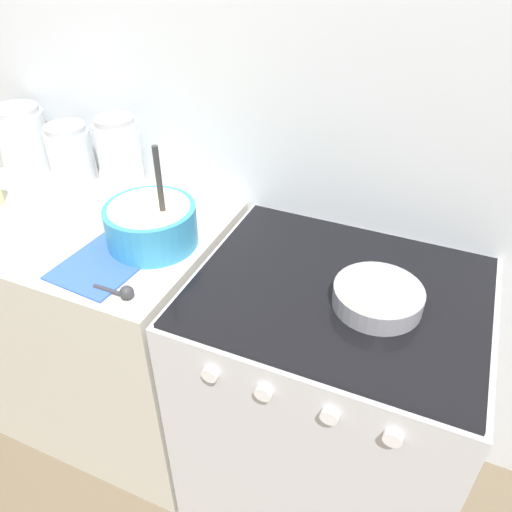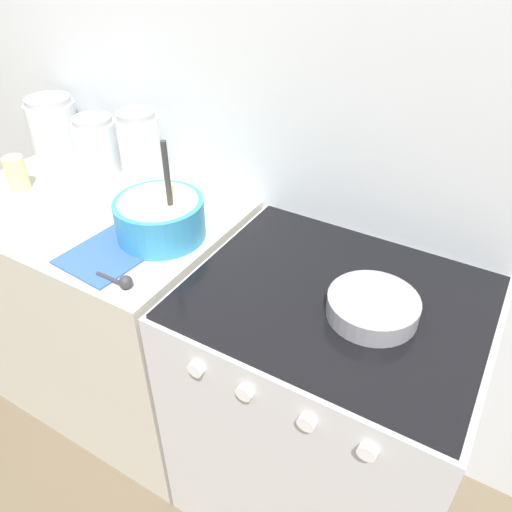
% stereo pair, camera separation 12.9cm
% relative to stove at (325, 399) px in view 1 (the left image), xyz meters
% --- Properties ---
extents(wall_back, '(4.85, 0.05, 2.40)m').
position_rel_stove_xyz_m(wall_back, '(-0.39, 0.34, 0.76)').
color(wall_back, silver).
rests_on(wall_back, ground_plane).
extents(countertop_cabinet, '(0.93, 0.62, 0.88)m').
position_rel_stove_xyz_m(countertop_cabinet, '(-0.86, 0.00, 0.00)').
color(countertop_cabinet, beige).
rests_on(countertop_cabinet, ground_plane).
extents(stove, '(0.76, 0.64, 0.88)m').
position_rel_stove_xyz_m(stove, '(0.00, 0.00, 0.00)').
color(stove, silver).
rests_on(stove, ground_plane).
extents(mixing_bowl, '(0.26, 0.26, 0.30)m').
position_rel_stove_xyz_m(mixing_bowl, '(-0.55, -0.01, 0.51)').
color(mixing_bowl, '#338CBF').
rests_on(mixing_bowl, countertop_cabinet).
extents(baking_pan, '(0.22, 0.22, 0.05)m').
position_rel_stove_xyz_m(baking_pan, '(0.10, -0.03, 0.47)').
color(baking_pan, gray).
rests_on(baking_pan, stove).
extents(storage_jar_left, '(0.18, 0.18, 0.23)m').
position_rel_stove_xyz_m(storage_jar_left, '(-1.20, 0.20, 0.54)').
color(storage_jar_left, silver).
rests_on(storage_jar_left, countertop_cabinet).
extents(storage_jar_middle, '(0.15, 0.15, 0.20)m').
position_rel_stove_xyz_m(storage_jar_middle, '(-1.00, 0.20, 0.53)').
color(storage_jar_middle, silver).
rests_on(storage_jar_middle, countertop_cabinet).
extents(storage_jar_right, '(0.14, 0.14, 0.26)m').
position_rel_stove_xyz_m(storage_jar_right, '(-0.79, 0.20, 0.55)').
color(storage_jar_right, silver).
rests_on(storage_jar_right, countertop_cabinet).
extents(recipe_page, '(0.22, 0.29, 0.01)m').
position_rel_stove_xyz_m(recipe_page, '(-0.61, -0.14, 0.44)').
color(recipe_page, '#3359B2').
rests_on(recipe_page, countertop_cabinet).
extents(measuring_spoon, '(0.12, 0.04, 0.04)m').
position_rel_stove_xyz_m(measuring_spoon, '(-0.48, -0.24, 0.46)').
color(measuring_spoon, '#333338').
rests_on(measuring_spoon, countertop_cabinet).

